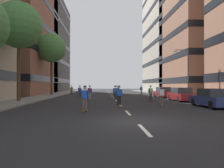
% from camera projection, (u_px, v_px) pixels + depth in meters
% --- Properties ---
extents(ground_plane, '(139.57, 139.57, 0.00)m').
position_uv_depth(ground_plane, '(112.00, 96.00, 33.20)').
color(ground_plane, black).
extents(sidewalk_left, '(3.68, 63.97, 0.14)m').
position_uv_depth(sidewalk_left, '(53.00, 95.00, 35.55)').
color(sidewalk_left, gray).
rests_on(sidewalk_left, ground_plane).
extents(sidewalk_right, '(3.68, 63.97, 0.14)m').
position_uv_depth(sidewalk_right, '(167.00, 95.00, 36.65)').
color(sidewalk_right, gray).
rests_on(sidewalk_right, ground_plane).
extents(lane_markings, '(0.16, 52.20, 0.01)m').
position_uv_depth(lane_markings, '(112.00, 96.00, 32.94)').
color(lane_markings, silver).
rests_on(lane_markings, ground_plane).
extents(building_left_mid, '(13.85, 18.85, 34.26)m').
position_uv_depth(building_left_mid, '(11.00, 5.00, 38.52)').
color(building_left_mid, brown).
rests_on(building_left_mid, ground_plane).
extents(building_left_far, '(13.85, 22.73, 25.31)m').
position_uv_depth(building_left_far, '(38.00, 45.00, 55.11)').
color(building_left_far, '#4C4744').
rests_on(building_left_far, ground_plane).
extents(building_right_mid, '(13.85, 16.34, 31.69)m').
position_uv_depth(building_right_mid, '(204.00, 15.00, 40.53)').
color(building_right_mid, '#9E6B51').
rests_on(building_right_mid, ground_plane).
extents(building_right_far, '(13.85, 22.11, 30.17)m').
position_uv_depth(building_right_far, '(174.00, 38.00, 57.14)').
color(building_right_far, '#BCB29E').
rests_on(building_right_far, ground_plane).
extents(parked_car_near, '(1.82, 4.40, 1.52)m').
position_uv_depth(parked_car_near, '(163.00, 93.00, 29.30)').
color(parked_car_near, maroon).
rests_on(parked_car_near, ground_plane).
extents(parked_car_mid, '(1.82, 4.40, 1.52)m').
position_uv_depth(parked_car_mid, '(212.00, 99.00, 16.34)').
color(parked_car_mid, navy).
rests_on(parked_car_mid, ground_plane).
extents(parked_car_far, '(1.82, 4.40, 1.52)m').
position_uv_depth(parked_car_far, '(181.00, 95.00, 22.65)').
color(parked_car_far, maroon).
rests_on(parked_car_far, ground_plane).
extents(street_tree_mid, '(5.01, 5.01, 10.62)m').
position_uv_depth(street_tree_mid, '(52.00, 48.00, 34.63)').
color(street_tree_mid, '#4C3823').
rests_on(street_tree_mid, sidewalk_left).
extents(street_tree_far, '(4.81, 4.81, 10.34)m').
position_uv_depth(street_tree_far, '(19.00, 25.00, 20.89)').
color(street_tree_far, '#4C3823').
rests_on(street_tree_far, sidewalk_left).
extents(streetlamp_right, '(2.13, 0.30, 6.50)m').
position_uv_depth(streetlamp_right, '(185.00, 68.00, 26.95)').
color(streetlamp_right, '#3F3F44').
rests_on(streetlamp_right, sidewalk_right).
extents(skater_0, '(0.55, 0.92, 1.78)m').
position_uv_depth(skater_0, '(117.00, 91.00, 26.64)').
color(skater_0, brown).
rests_on(skater_0, ground_plane).
extents(skater_1, '(0.54, 0.91, 1.78)m').
position_uv_depth(skater_1, '(161.00, 95.00, 17.26)').
color(skater_1, brown).
rests_on(skater_1, ground_plane).
extents(skater_2, '(0.56, 0.92, 1.78)m').
position_uv_depth(skater_2, '(90.00, 92.00, 24.46)').
color(skater_2, brown).
rests_on(skater_2, ground_plane).
extents(skater_3, '(0.56, 0.92, 1.78)m').
position_uv_depth(skater_3, '(119.00, 95.00, 17.15)').
color(skater_3, brown).
rests_on(skater_3, ground_plane).
extents(skater_4, '(0.54, 0.91, 1.78)m').
position_uv_depth(skater_4, '(151.00, 92.00, 22.37)').
color(skater_4, brown).
rests_on(skater_4, ground_plane).
extents(skater_5, '(0.56, 0.92, 1.78)m').
position_uv_depth(skater_5, '(72.00, 89.00, 37.33)').
color(skater_5, brown).
rests_on(skater_5, ground_plane).
extents(skater_6, '(0.55, 0.91, 1.78)m').
position_uv_depth(skater_6, '(141.00, 89.00, 38.93)').
color(skater_6, brown).
rests_on(skater_6, ground_plane).
extents(skater_7, '(0.54, 0.91, 1.78)m').
position_uv_depth(skater_7, '(115.00, 92.00, 24.37)').
color(skater_7, brown).
rests_on(skater_7, ground_plane).
extents(skater_8, '(0.57, 0.92, 1.78)m').
position_uv_depth(skater_8, '(85.00, 97.00, 13.57)').
color(skater_8, brown).
rests_on(skater_8, ground_plane).
extents(skater_9, '(0.53, 0.90, 1.78)m').
position_uv_depth(skater_9, '(80.00, 90.00, 30.77)').
color(skater_9, brown).
rests_on(skater_9, ground_plane).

